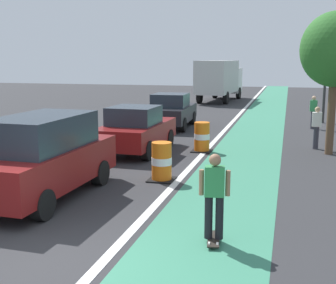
{
  "coord_description": "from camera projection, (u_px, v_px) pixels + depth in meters",
  "views": [
    {
      "loc": [
        3.81,
        -6.26,
        3.38
      ],
      "look_at": [
        0.61,
        5.65,
        1.1
      ],
      "focal_mm": 48.28,
      "sensor_mm": 36.0,
      "label": 1
    }
  ],
  "objects": [
    {
      "name": "skateboarder_on_lane",
      "position": [
        214.0,
        195.0,
        8.28
      ],
      "size": [
        0.57,
        0.82,
        1.69
      ],
      "color": "black",
      "rests_on": "ground"
    },
    {
      "name": "parked_suv_nearest",
      "position": [
        43.0,
        156.0,
        10.99
      ],
      "size": [
        2.02,
        4.65,
        2.04
      ],
      "color": "maroon",
      "rests_on": "ground"
    },
    {
      "name": "lane_divider_stripe",
      "position": [
        214.0,
        141.0,
        18.7
      ],
      "size": [
        0.2,
        80.0,
        0.01
      ],
      "primitive_type": "cube",
      "color": "silver",
      "rests_on": "ground"
    },
    {
      "name": "traffic_barrel_front",
      "position": [
        162.0,
        162.0,
        12.65
      ],
      "size": [
        0.73,
        0.73,
        1.09
      ],
      "color": "orange",
      "rests_on": "ground"
    },
    {
      "name": "traffic_light_corner",
      "position": [
        327.0,
        56.0,
        23.45
      ],
      "size": [
        0.41,
        0.32,
        5.1
      ],
      "color": "#2D2D2D",
      "rests_on": "ground"
    },
    {
      "name": "delivery_truck_down_block",
      "position": [
        220.0,
        78.0,
        36.1
      ],
      "size": [
        2.86,
        7.75,
        3.23
      ],
      "color": "beige",
      "rests_on": "ground"
    },
    {
      "name": "street_tree_sidewalk",
      "position": [
        335.0,
        50.0,
        15.57
      ],
      "size": [
        2.4,
        2.4,
        5.0
      ],
      "color": "brown",
      "rests_on": "ground"
    },
    {
      "name": "bike_lane_strip",
      "position": [
        251.0,
        143.0,
        18.32
      ],
      "size": [
        2.5,
        80.0,
        0.01
      ],
      "primitive_type": "cube",
      "color": "#387F60",
      "rests_on": "ground"
    },
    {
      "name": "parked_sedan_third",
      "position": [
        171.0,
        111.0,
        22.34
      ],
      "size": [
        2.02,
        4.16,
        1.7
      ],
      "color": "black",
      "rests_on": "ground"
    },
    {
      "name": "pedestrian_crossing",
      "position": [
        313.0,
        111.0,
        21.94
      ],
      "size": [
        0.34,
        0.2,
        1.61
      ],
      "color": "#33333D",
      "rests_on": "ground"
    },
    {
      "name": "parked_sedan_second",
      "position": [
        136.0,
        130.0,
        16.44
      ],
      "size": [
        2.0,
        4.15,
        1.7
      ],
      "color": "maroon",
      "rests_on": "ground"
    },
    {
      "name": "ground_plane",
      "position": [
        45.0,
        264.0,
        7.53
      ],
      "size": [
        100.0,
        100.0,
        0.0
      ],
      "primitive_type": "plane",
      "color": "#2D2D30"
    },
    {
      "name": "pedestrian_waiting",
      "position": [
        317.0,
        126.0,
        17.01
      ],
      "size": [
        0.34,
        0.2,
        1.61
      ],
      "color": "#33333D",
      "rests_on": "ground"
    },
    {
      "name": "traffic_barrel_mid",
      "position": [
        202.0,
        137.0,
        16.61
      ],
      "size": [
        0.73,
        0.73,
        1.09
      ],
      "color": "orange",
      "rests_on": "ground"
    }
  ]
}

